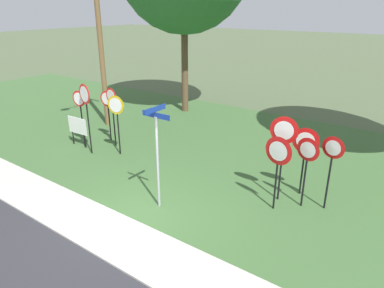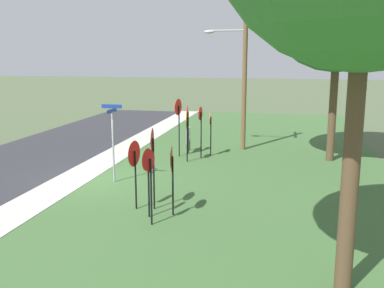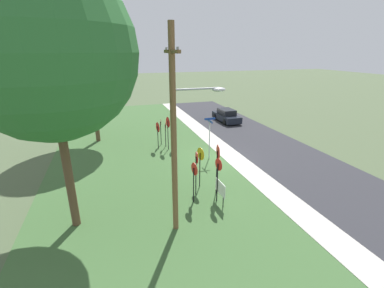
{
  "view_description": "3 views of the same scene",
  "coord_description": "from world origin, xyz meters",
  "px_view_note": "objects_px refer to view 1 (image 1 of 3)",
  "views": [
    {
      "loc": [
        6.34,
        -5.79,
        5.6
      ],
      "look_at": [
        0.22,
        2.66,
        1.49
      ],
      "focal_mm": 32.9,
      "sensor_mm": 36.0,
      "label": 1
    },
    {
      "loc": [
        16.1,
        7.47,
        4.96
      ],
      "look_at": [
        -0.96,
        3.87,
        1.45
      ],
      "focal_mm": 41.53,
      "sensor_mm": 36.0,
      "label": 2
    },
    {
      "loc": [
        -16.77,
        7.72,
        7.57
      ],
      "look_at": [
        -0.63,
        2.58,
        1.6
      ],
      "focal_mm": 24.96,
      "sensor_mm": 36.0,
      "label": 3
    }
  ],
  "objects_px": {
    "stop_sign_near_left": "(80,107)",
    "street_name_post": "(157,150)",
    "stop_sign_near_right": "(112,105)",
    "stop_sign_far_left": "(116,112)",
    "yield_sign_near_left": "(283,138)",
    "yield_sign_center": "(278,157)",
    "stop_sign_far_center": "(86,103)",
    "yield_sign_near_right": "(305,146)",
    "utility_pole": "(97,28)",
    "stop_sign_far_right": "(108,105)",
    "yield_sign_far_right": "(307,157)",
    "notice_board": "(78,127)",
    "yield_sign_far_left": "(332,157)"
  },
  "relations": [
    {
      "from": "stop_sign_near_left",
      "to": "stop_sign_far_right",
      "type": "bearing_deg",
      "value": 70.18
    },
    {
      "from": "stop_sign_far_right",
      "to": "yield_sign_center",
      "type": "distance_m",
      "value": 8.25
    },
    {
      "from": "stop_sign_near_right",
      "to": "street_name_post",
      "type": "height_order",
      "value": "street_name_post"
    },
    {
      "from": "stop_sign_near_left",
      "to": "street_name_post",
      "type": "relative_size",
      "value": 0.79
    },
    {
      "from": "stop_sign_far_center",
      "to": "yield_sign_near_right",
      "type": "height_order",
      "value": "stop_sign_far_center"
    },
    {
      "from": "stop_sign_near_left",
      "to": "notice_board",
      "type": "height_order",
      "value": "stop_sign_near_left"
    },
    {
      "from": "yield_sign_far_right",
      "to": "stop_sign_far_left",
      "type": "bearing_deg",
      "value": -166.8
    },
    {
      "from": "stop_sign_far_center",
      "to": "stop_sign_far_right",
      "type": "relative_size",
      "value": 1.28
    },
    {
      "from": "stop_sign_far_right",
      "to": "notice_board",
      "type": "bearing_deg",
      "value": -123.08
    },
    {
      "from": "street_name_post",
      "to": "stop_sign_far_right",
      "type": "bearing_deg",
      "value": 151.01
    },
    {
      "from": "stop_sign_far_center",
      "to": "yield_sign_center",
      "type": "distance_m",
      "value": 7.69
    },
    {
      "from": "stop_sign_far_right",
      "to": "notice_board",
      "type": "height_order",
      "value": "stop_sign_far_right"
    },
    {
      "from": "stop_sign_near_right",
      "to": "stop_sign_far_left",
      "type": "height_order",
      "value": "stop_sign_near_right"
    },
    {
      "from": "stop_sign_far_left",
      "to": "stop_sign_far_center",
      "type": "bearing_deg",
      "value": -159.32
    },
    {
      "from": "stop_sign_far_left",
      "to": "street_name_post",
      "type": "bearing_deg",
      "value": -39.31
    },
    {
      "from": "yield_sign_near_right",
      "to": "yield_sign_far_right",
      "type": "height_order",
      "value": "yield_sign_near_right"
    },
    {
      "from": "stop_sign_near_right",
      "to": "yield_sign_near_left",
      "type": "bearing_deg",
      "value": 4.93
    },
    {
      "from": "stop_sign_far_center",
      "to": "stop_sign_far_right",
      "type": "height_order",
      "value": "stop_sign_far_center"
    },
    {
      "from": "yield_sign_near_left",
      "to": "street_name_post",
      "type": "relative_size",
      "value": 0.87
    },
    {
      "from": "stop_sign_near_right",
      "to": "yield_sign_near_right",
      "type": "relative_size",
      "value": 1.14
    },
    {
      "from": "yield_sign_near_left",
      "to": "yield_sign_far_right",
      "type": "xyz_separation_m",
      "value": [
        0.72,
        0.05,
        -0.41
      ]
    },
    {
      "from": "yield_sign_near_left",
      "to": "yield_sign_center",
      "type": "bearing_deg",
      "value": -89.37
    },
    {
      "from": "stop_sign_far_left",
      "to": "stop_sign_far_right",
      "type": "distance_m",
      "value": 1.74
    },
    {
      "from": "yield_sign_near_left",
      "to": "yield_sign_center",
      "type": "relative_size",
      "value": 1.18
    },
    {
      "from": "stop_sign_far_right",
      "to": "yield_sign_near_right",
      "type": "distance_m",
      "value": 8.5
    },
    {
      "from": "yield_sign_near_left",
      "to": "utility_pole",
      "type": "relative_size",
      "value": 0.31
    },
    {
      "from": "utility_pole",
      "to": "notice_board",
      "type": "bearing_deg",
      "value": -63.35
    },
    {
      "from": "stop_sign_far_right",
      "to": "yield_sign_far_right",
      "type": "height_order",
      "value": "stop_sign_far_right"
    },
    {
      "from": "yield_sign_far_left",
      "to": "street_name_post",
      "type": "xyz_separation_m",
      "value": [
        -4.01,
        -2.74,
        0.16
      ]
    },
    {
      "from": "yield_sign_center",
      "to": "yield_sign_far_right",
      "type": "bearing_deg",
      "value": 54.04
    },
    {
      "from": "yield_sign_far_left",
      "to": "yield_sign_center",
      "type": "relative_size",
      "value": 1.0
    },
    {
      "from": "stop_sign_far_right",
      "to": "notice_board",
      "type": "relative_size",
      "value": 1.77
    },
    {
      "from": "yield_sign_far_left",
      "to": "notice_board",
      "type": "height_order",
      "value": "yield_sign_far_left"
    },
    {
      "from": "stop_sign_far_left",
      "to": "yield_sign_near_left",
      "type": "relative_size",
      "value": 0.9
    },
    {
      "from": "yield_sign_center",
      "to": "yield_sign_far_left",
      "type": "bearing_deg",
      "value": 44.64
    },
    {
      "from": "yield_sign_center",
      "to": "street_name_post",
      "type": "xyz_separation_m",
      "value": [
        -2.8,
        -1.84,
        0.15
      ]
    },
    {
      "from": "yield_sign_near_right",
      "to": "stop_sign_near_left",
      "type": "bearing_deg",
      "value": 178.33
    },
    {
      "from": "stop_sign_near_right",
      "to": "yield_sign_near_left",
      "type": "relative_size",
      "value": 0.94
    },
    {
      "from": "stop_sign_far_right",
      "to": "yield_sign_far_right",
      "type": "relative_size",
      "value": 1.03
    },
    {
      "from": "stop_sign_far_left",
      "to": "notice_board",
      "type": "height_order",
      "value": "stop_sign_far_left"
    },
    {
      "from": "yield_sign_near_left",
      "to": "utility_pole",
      "type": "height_order",
      "value": "utility_pole"
    },
    {
      "from": "stop_sign_near_right",
      "to": "stop_sign_near_left",
      "type": "bearing_deg",
      "value": -132.75
    },
    {
      "from": "stop_sign_near_left",
      "to": "yield_sign_near_left",
      "type": "xyz_separation_m",
      "value": [
        8.34,
        0.7,
        0.28
      ]
    },
    {
      "from": "stop_sign_far_right",
      "to": "yield_sign_far_right",
      "type": "bearing_deg",
      "value": -11.67
    },
    {
      "from": "notice_board",
      "to": "stop_sign_far_right",
      "type": "bearing_deg",
      "value": 63.61
    },
    {
      "from": "stop_sign_far_center",
      "to": "utility_pole",
      "type": "height_order",
      "value": "utility_pole"
    },
    {
      "from": "stop_sign_far_right",
      "to": "street_name_post",
      "type": "bearing_deg",
      "value": -37.25
    },
    {
      "from": "stop_sign_near_right",
      "to": "stop_sign_far_center",
      "type": "relative_size",
      "value": 0.88
    },
    {
      "from": "notice_board",
      "to": "yield_sign_near_left",
      "type": "bearing_deg",
      "value": 2.72
    },
    {
      "from": "stop_sign_near_left",
      "to": "stop_sign_near_right",
      "type": "relative_size",
      "value": 0.96
    }
  ]
}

